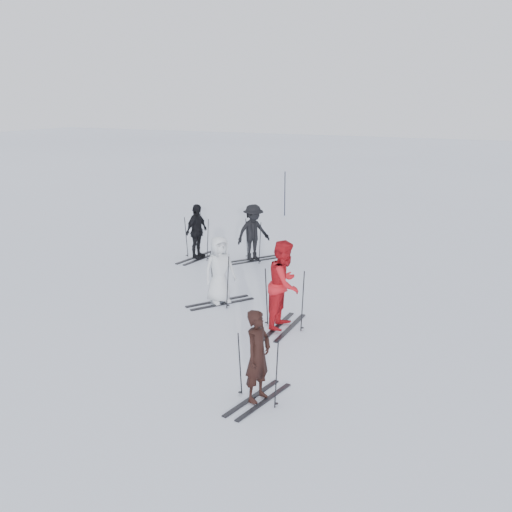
{
  "coord_description": "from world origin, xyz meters",
  "views": [
    {
      "loc": [
        6.95,
        -12.82,
        4.97
      ],
      "look_at": [
        0.0,
        1.0,
        1.0
      ],
      "focal_mm": 45.0,
      "sensor_mm": 36.0,
      "label": 1
    }
  ],
  "objects": [
    {
      "name": "skier_grey",
      "position": [
        -0.46,
        -0.02,
        0.82
      ],
      "size": [
        0.86,
        0.95,
        1.63
      ],
      "primitive_type": "imported",
      "rotation": [
        0.0,
        0.0,
        1.02
      ],
      "color": "silver",
      "rests_on": "ground"
    },
    {
      "name": "skis_grey",
      "position": [
        -0.46,
        -0.02,
        0.64
      ],
      "size": [
        1.99,
        1.71,
        1.28
      ],
      "primitive_type": null,
      "rotation": [
        0.0,
        0.0,
        1.02
      ],
      "color": "black",
      "rests_on": "ground"
    },
    {
      "name": "ground",
      "position": [
        0.0,
        0.0,
        0.0
      ],
      "size": [
        120.0,
        120.0,
        0.0
      ],
      "primitive_type": "plane",
      "color": "silver",
      "rests_on": "ground"
    },
    {
      "name": "skier_uphill_far",
      "position": [
        -1.59,
        3.98,
        0.84
      ],
      "size": [
        1.11,
        1.26,
        1.69
      ],
      "primitive_type": "imported",
      "rotation": [
        0.0,
        0.0,
        1.0
      ],
      "color": "black",
      "rests_on": "ground"
    },
    {
      "name": "skier_near_dark",
      "position": [
        2.62,
        -4.14,
        0.77
      ],
      "size": [
        0.44,
        0.61,
        1.55
      ],
      "primitive_type": "imported",
      "rotation": [
        0.0,
        0.0,
        1.44
      ],
      "color": "black",
      "rests_on": "ground"
    },
    {
      "name": "skier_uphill_left",
      "position": [
        -3.22,
        3.38,
        0.83
      ],
      "size": [
        0.47,
        1.0,
        1.66
      ],
      "primitive_type": "imported",
      "rotation": [
        0.0,
        0.0,
        1.5
      ],
      "color": "black",
      "rests_on": "ground"
    },
    {
      "name": "skis_uphill_left",
      "position": [
        -3.22,
        3.38,
        0.66
      ],
      "size": [
        1.86,
        1.08,
        1.31
      ],
      "primitive_type": null,
      "rotation": [
        0.0,
        0.0,
        1.5
      ],
      "color": "black",
      "rests_on": "ground"
    },
    {
      "name": "skier_red",
      "position": [
        1.61,
        -0.84,
        0.96
      ],
      "size": [
        0.79,
        0.98,
        1.91
      ],
      "primitive_type": "imported",
      "rotation": [
        0.0,
        0.0,
        1.64
      ],
      "color": "#B3141B",
      "rests_on": "ground"
    },
    {
      "name": "piste_marker",
      "position": [
        -3.73,
        11.05,
        0.91
      ],
      "size": [
        0.04,
        0.04,
        1.82
      ],
      "primitive_type": "cylinder",
      "rotation": [
        0.0,
        0.0,
        0.07
      ],
      "color": "black",
      "rests_on": "ground"
    },
    {
      "name": "skis_red",
      "position": [
        1.61,
        -0.84,
        0.67
      ],
      "size": [
        1.91,
        1.11,
        1.35
      ],
      "primitive_type": null,
      "rotation": [
        0.0,
        0.0,
        1.64
      ],
      "color": "black",
      "rests_on": "ground"
    },
    {
      "name": "skis_near_dark",
      "position": [
        2.62,
        -4.14,
        0.59
      ],
      "size": [
        1.71,
        1.05,
        1.18
      ],
      "primitive_type": null,
      "rotation": [
        0.0,
        0.0,
        1.44
      ],
      "color": "black",
      "rests_on": "ground"
    },
    {
      "name": "skis_uphill_far",
      "position": [
        -1.59,
        3.98,
        0.64
      ],
      "size": [
        1.98,
        1.73,
        1.28
      ],
      "primitive_type": null,
      "rotation": [
        0.0,
        0.0,
        1.0
      ],
      "color": "black",
      "rests_on": "ground"
    }
  ]
}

